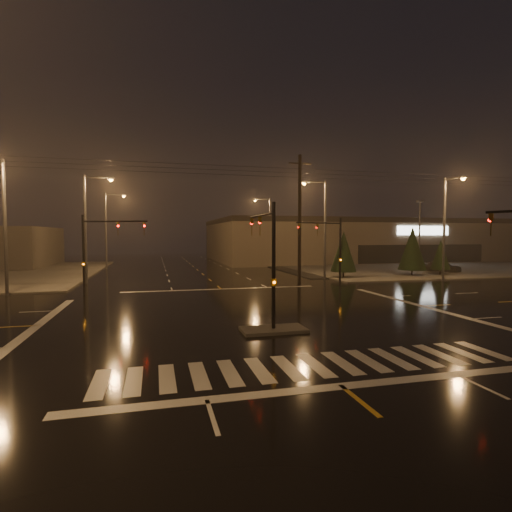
{
  "coord_description": "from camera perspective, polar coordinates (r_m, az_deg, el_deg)",
  "views": [
    {
      "loc": [
        -5.32,
        -21.6,
        4.48
      ],
      "look_at": [
        1.64,
        5.74,
        3.0
      ],
      "focal_mm": 28.0,
      "sensor_mm": 36.0,
      "label": 1
    }
  ],
  "objects": [
    {
      "name": "ground",
      "position": [
        22.7,
        -0.44,
        -8.38
      ],
      "size": [
        140.0,
        140.0,
        0.0
      ],
      "primitive_type": "plane",
      "color": "black",
      "rests_on": "ground"
    },
    {
      "name": "sidewalk_ne",
      "position": [
        62.69,
        20.06,
        -1.22
      ],
      "size": [
        36.0,
        36.0,
        0.12
      ],
      "primitive_type": "cube",
      "color": "#4E4B45",
      "rests_on": "ground"
    },
    {
      "name": "median_island",
      "position": [
        18.91,
        2.51,
        -10.47
      ],
      "size": [
        3.0,
        1.6,
        0.15
      ],
      "primitive_type": "cube",
      "color": "#4E4B45",
      "rests_on": "ground"
    },
    {
      "name": "crosswalk",
      "position": [
        14.39,
        8.48,
        -15.14
      ],
      "size": [
        15.0,
        2.6,
        0.01
      ],
      "primitive_type": "cube",
      "color": "beige",
      "rests_on": "ground"
    },
    {
      "name": "stop_bar_near",
      "position": [
        12.68,
        12.15,
        -17.73
      ],
      "size": [
        16.0,
        0.5,
        0.01
      ],
      "primitive_type": "cube",
      "color": "beige",
      "rests_on": "ground"
    },
    {
      "name": "stop_bar_far",
      "position": [
        33.34,
        -4.98,
        -4.72
      ],
      "size": [
        16.0,
        0.5,
        0.01
      ],
      "primitive_type": "cube",
      "color": "beige",
      "rests_on": "ground"
    },
    {
      "name": "parking_lot",
      "position": [
        64.08,
        24.76,
        -1.25
      ],
      "size": [
        50.0,
        24.0,
        0.08
      ],
      "primitive_type": "cube",
      "color": "black",
      "rests_on": "ground"
    },
    {
      "name": "retail_building",
      "position": [
        78.71,
        16.55,
        2.41
      ],
      "size": [
        60.2,
        28.3,
        7.2
      ],
      "color": "#6A5B4C",
      "rests_on": "ground"
    },
    {
      "name": "signal_mast_median",
      "position": [
        19.3,
        1.74,
        0.84
      ],
      "size": [
        0.25,
        4.59,
        6.0
      ],
      "color": "black",
      "rests_on": "ground"
    },
    {
      "name": "signal_mast_ne",
      "position": [
        35.04,
        10.75,
        1.82
      ],
      "size": [
        4.84,
        1.86,
        6.0
      ],
      "color": "black",
      "rests_on": "ground"
    },
    {
      "name": "signal_mast_nw",
      "position": [
        32.02,
        -21.78,
        1.56
      ],
      "size": [
        4.84,
        1.86,
        6.0
      ],
      "color": "black",
      "rests_on": "ground"
    },
    {
      "name": "streetlight_1",
      "position": [
        40.06,
        -22.77,
        4.66
      ],
      "size": [
        2.77,
        0.32,
        10.0
      ],
      "color": "#38383A",
      "rests_on": "ground"
    },
    {
      "name": "streetlight_2",
      "position": [
        55.93,
        -20.35,
        4.17
      ],
      "size": [
        2.77,
        0.32,
        10.0
      ],
      "color": "#38383A",
      "rests_on": "ground"
    },
    {
      "name": "streetlight_3",
      "position": [
        41.09,
        9.44,
        4.81
      ],
      "size": [
        2.77,
        0.32,
        10.0
      ],
      "color": "#38383A",
      "rests_on": "ground"
    },
    {
      "name": "streetlight_4",
      "position": [
        59.94,
        1.71,
        4.26
      ],
      "size": [
        2.77,
        0.32,
        10.0
      ],
      "color": "#38383A",
      "rests_on": "ground"
    },
    {
      "name": "streetlight_5",
      "position": [
        34.51,
        -32.42,
        4.73
      ],
      "size": [
        0.32,
        2.77,
        10.0
      ],
      "color": "#38383A",
      "rests_on": "ground"
    },
    {
      "name": "streetlight_6",
      "position": [
        42.7,
        25.59,
        4.48
      ],
      "size": [
        0.32,
        2.77,
        10.0
      ],
      "color": "#38383A",
      "rests_on": "ground"
    },
    {
      "name": "utility_pole_1",
      "position": [
        38.05,
        6.25,
        5.47
      ],
      "size": [
        2.2,
        0.32,
        12.0
      ],
      "color": "black",
      "rests_on": "ground"
    },
    {
      "name": "conifer_0",
      "position": [
        42.43,
        12.41,
        0.65
      ],
      "size": [
        2.68,
        2.68,
        4.89
      ],
      "color": "black",
      "rests_on": "ground"
    },
    {
      "name": "conifer_1",
      "position": [
        46.73,
        21.44,
        1.01
      ],
      "size": [
        2.98,
        2.98,
        5.36
      ],
      "color": "black",
      "rests_on": "ground"
    },
    {
      "name": "conifer_2",
      "position": [
        48.62,
        24.86,
        0.19
      ],
      "size": [
        2.09,
        2.09,
        3.96
      ],
      "color": "black",
      "rests_on": "ground"
    },
    {
      "name": "car_parked",
      "position": [
        52.96,
        25.04,
        -1.35
      ],
      "size": [
        3.53,
        4.54,
        1.45
      ],
      "primitive_type": "imported",
      "rotation": [
        0.0,
        0.0,
        0.5
      ],
      "color": "black",
      "rests_on": "ground"
    }
  ]
}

